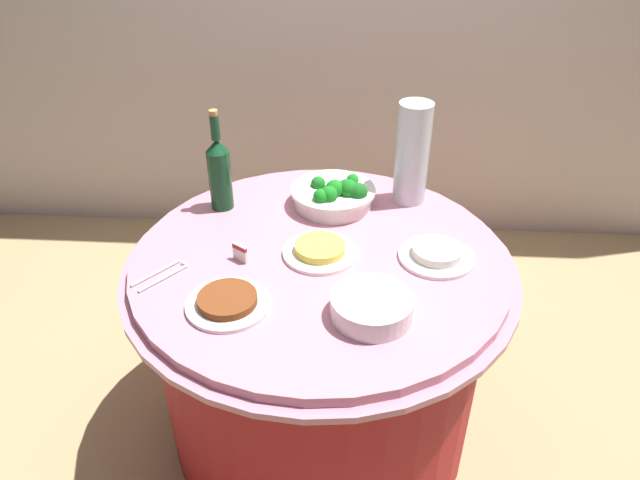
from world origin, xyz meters
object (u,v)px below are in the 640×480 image
at_px(food_plate_fried_egg, 320,251).
at_px(food_plate_stir_fry, 228,302).
at_px(serving_tongs, 162,275).
at_px(label_placard_front, 240,252).
at_px(decorative_fruit_vase, 412,159).
at_px(broccoli_bowl, 335,195).
at_px(food_plate_rice, 437,255).
at_px(wine_bottle, 219,172).
at_px(plate_stack, 372,307).

relative_size(food_plate_fried_egg, food_plate_stir_fry, 1.00).
height_order(serving_tongs, label_placard_front, label_placard_front).
bearing_deg(food_plate_fried_egg, decorative_fruit_vase, 51.34).
relative_size(broccoli_bowl, food_plate_rice, 1.27).
distance_m(broccoli_bowl, wine_bottle, 0.38).
xyz_separation_m(broccoli_bowl, decorative_fruit_vase, (0.25, 0.06, 0.11)).
xyz_separation_m(plate_stack, food_plate_stir_fry, (-0.37, 0.02, -0.02)).
bearing_deg(label_placard_front, serving_tongs, -157.87).
bearing_deg(food_plate_rice, plate_stack, -126.08).
bearing_deg(label_placard_front, plate_stack, -30.34).
bearing_deg(serving_tongs, broccoli_bowl, 41.73).
bearing_deg(broccoli_bowl, food_plate_fried_egg, -96.03).
relative_size(decorative_fruit_vase, label_placard_front, 6.18).
bearing_deg(food_plate_stir_fry, wine_bottle, 102.70).
height_order(broccoli_bowl, plate_stack, broccoli_bowl).
distance_m(plate_stack, food_plate_rice, 0.32).
relative_size(broccoli_bowl, decorative_fruit_vase, 0.82).
height_order(plate_stack, serving_tongs, plate_stack).
bearing_deg(food_plate_fried_egg, label_placard_front, -168.81).
xyz_separation_m(serving_tongs, label_placard_front, (0.21, 0.08, 0.03)).
bearing_deg(serving_tongs, wine_bottle, 76.32).
bearing_deg(food_plate_rice, decorative_fruit_vase, 99.71).
distance_m(plate_stack, serving_tongs, 0.60).
bearing_deg(serving_tongs, label_placard_front, 22.13).
bearing_deg(plate_stack, broccoli_bowl, 101.98).
xyz_separation_m(decorative_fruit_vase, serving_tongs, (-0.71, -0.48, -0.14)).
height_order(decorative_fruit_vase, label_placard_front, decorative_fruit_vase).
height_order(wine_bottle, decorative_fruit_vase, decorative_fruit_vase).
relative_size(serving_tongs, food_plate_stir_fry, 0.69).
distance_m(broccoli_bowl, serving_tongs, 0.62).
bearing_deg(plate_stack, wine_bottle, 132.86).
height_order(plate_stack, decorative_fruit_vase, decorative_fruit_vase).
relative_size(broccoli_bowl, food_plate_stir_fry, 1.27).
relative_size(broccoli_bowl, food_plate_fried_egg, 1.27).
bearing_deg(label_placard_front, food_plate_rice, 4.37).
xyz_separation_m(decorative_fruit_vase, food_plate_rice, (0.06, -0.35, -0.13)).
xyz_separation_m(plate_stack, serving_tongs, (-0.58, 0.13, -0.03)).
distance_m(food_plate_fried_egg, food_plate_stir_fry, 0.33).
distance_m(food_plate_rice, food_plate_stir_fry, 0.61).
relative_size(serving_tongs, label_placard_front, 2.77).
xyz_separation_m(wine_bottle, food_plate_rice, (0.68, -0.26, -0.11)).
bearing_deg(food_plate_stir_fry, label_placard_front, 90.65).
height_order(plate_stack, label_placard_front, plate_stack).
relative_size(broccoli_bowl, label_placard_front, 5.09).
xyz_separation_m(broccoli_bowl, food_plate_fried_egg, (-0.03, -0.29, -0.03)).
relative_size(serving_tongs, food_plate_fried_egg, 0.69).
distance_m(decorative_fruit_vase, food_plate_stir_fry, 0.79).
bearing_deg(serving_tongs, food_plate_rice, 9.36).
xyz_separation_m(plate_stack, decorative_fruit_vase, (0.13, 0.61, 0.12)).
xyz_separation_m(broccoli_bowl, food_plate_stir_fry, (-0.26, -0.53, -0.03)).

